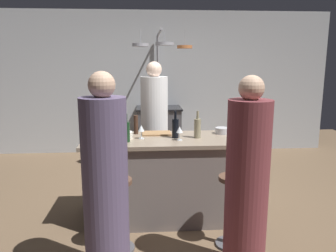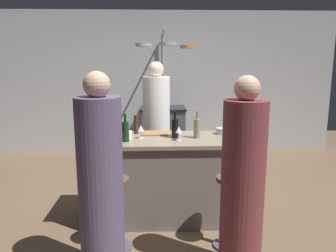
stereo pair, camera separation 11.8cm
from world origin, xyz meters
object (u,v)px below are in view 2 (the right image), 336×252
(wine_glass_by_chef, at_px, (179,130))
(wine_glass_near_right_guest, at_px, (141,129))
(bar_stool_left, at_px, (116,211))
(guest_left, at_px, (101,187))
(stove_range, at_px, (163,132))
(wine_bottle_dark, at_px, (175,128))
(wine_bottle_red, at_px, (125,131))
(pepper_mill, at_px, (136,124))
(wine_bottle_white, at_px, (197,128))
(cutting_board, at_px, (157,133))
(mixing_bowl_ceramic, at_px, (124,135))
(bar_stool_right, at_px, (230,209))
(mixing_bowl_steel, at_px, (223,131))
(chef, at_px, (156,130))
(guest_right, at_px, (243,186))

(wine_glass_by_chef, xyz_separation_m, wine_glass_near_right_guest, (-0.39, 0.10, 0.00))
(bar_stool_left, distance_m, guest_left, 0.55)
(stove_range, relative_size, wine_bottle_dark, 3.07)
(wine_bottle_red, distance_m, wine_glass_near_right_guest, 0.20)
(wine_bottle_red, xyz_separation_m, wine_glass_by_chef, (0.54, 0.03, -0.00))
(pepper_mill, bearing_deg, wine_glass_near_right_guest, -75.81)
(wine_bottle_red, bearing_deg, wine_bottle_white, 9.64)
(cutting_board, height_order, wine_glass_by_chef, wine_glass_by_chef)
(stove_range, bearing_deg, mixing_bowl_ceramic, -101.01)
(wine_bottle_red, height_order, wine_glass_near_right_guest, wine_bottle_red)
(wine_glass_by_chef, bearing_deg, stove_range, 92.23)
(bar_stool_right, relative_size, pepper_mill, 3.24)
(guest_left, xyz_separation_m, wine_glass_by_chef, (0.66, 0.90, 0.25))
(pepper_mill, xyz_separation_m, wine_glass_by_chef, (0.45, -0.34, 0.00))
(wine_bottle_white, bearing_deg, bar_stool_left, -142.93)
(wine_bottle_dark, bearing_deg, pepper_mill, 151.00)
(wine_glass_by_chef, bearing_deg, wine_bottle_dark, 106.76)
(wine_bottle_dark, xyz_separation_m, mixing_bowl_steel, (0.54, 0.17, -0.08))
(bar_stool_left, distance_m, wine_glass_near_right_guest, 0.90)
(wine_bottle_white, xyz_separation_m, wine_glass_by_chef, (-0.20, -0.10, -0.00))
(chef, distance_m, wine_glass_near_right_guest, 0.99)
(guest_right, relative_size, bar_stool_left, 2.36)
(guest_right, xyz_separation_m, cutting_board, (-0.66, 1.20, 0.17))
(guest_left, bearing_deg, wine_glass_near_right_guest, 75.16)
(wine_bottle_white, distance_m, mixing_bowl_steel, 0.37)
(bar_stool_left, bearing_deg, pepper_mill, 80.00)
(wine_bottle_red, bearing_deg, guest_right, -41.52)
(stove_range, bearing_deg, wine_bottle_red, -99.66)
(chef, xyz_separation_m, pepper_mill, (-0.23, -0.71, 0.22))
(chef, xyz_separation_m, cutting_board, (0.00, -0.74, 0.12))
(chef, relative_size, cutting_board, 5.30)
(bar_stool_right, height_order, mixing_bowl_steel, mixing_bowl_steel)
(mixing_bowl_ceramic, bearing_deg, guest_right, -45.60)
(wine_glass_by_chef, bearing_deg, mixing_bowl_steel, 28.71)
(stove_range, xyz_separation_m, wine_bottle_dark, (0.07, -2.45, 0.56))
(wine_bottle_dark, relative_size, mixing_bowl_steel, 1.87)
(guest_right, relative_size, guest_left, 0.98)
(mixing_bowl_ceramic, bearing_deg, bar_stool_right, -32.71)
(wine_glass_near_right_guest, bearing_deg, mixing_bowl_steel, 11.10)
(cutting_board, relative_size, mixing_bowl_steel, 2.07)
(chef, xyz_separation_m, wine_glass_near_right_guest, (-0.17, -0.95, 0.22))
(wine_bottle_white, relative_size, wine_bottle_red, 1.00)
(bar_stool_left, distance_m, pepper_mill, 1.07)
(guest_left, relative_size, mixing_bowl_steel, 10.57)
(wine_bottle_dark, bearing_deg, chef, 101.47)
(bar_stool_right, distance_m, guest_right, 0.53)
(bar_stool_right, xyz_separation_m, bar_stool_left, (-1.04, 0.00, 0.00))
(guest_right, relative_size, mixing_bowl_ceramic, 9.17)
(bar_stool_right, height_order, wine_bottle_red, wine_bottle_red)
(guest_right, distance_m, wine_glass_near_right_guest, 1.32)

